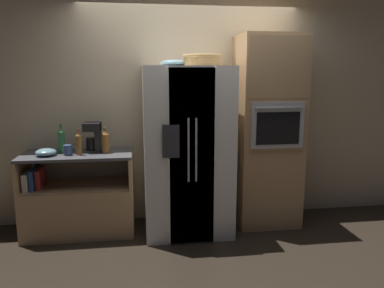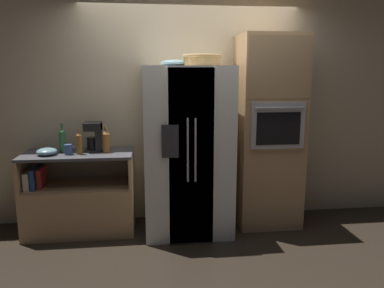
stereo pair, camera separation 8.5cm
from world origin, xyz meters
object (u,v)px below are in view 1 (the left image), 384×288
(refrigerator, at_px, (187,151))
(coffee_maker, at_px, (94,136))
(mixing_bowl, at_px, (46,152))
(bottle_tall, at_px, (105,141))
(fruit_bowl, at_px, (173,63))
(bottle_short, at_px, (62,141))
(bottle_wide, at_px, (79,143))
(wicker_basket, at_px, (202,60))
(wall_oven, at_px, (267,132))
(mug, at_px, (68,150))

(refrigerator, height_order, coffee_maker, refrigerator)
(refrigerator, relative_size, mixing_bowl, 8.61)
(bottle_tall, bearing_deg, mixing_bowl, -172.28)
(mixing_bowl, bearing_deg, refrigerator, -0.33)
(fruit_bowl, relative_size, bottle_short, 0.85)
(mixing_bowl, height_order, coffee_maker, coffee_maker)
(bottle_wide, distance_m, coffee_maker, 0.21)
(refrigerator, xyz_separation_m, wicker_basket, (0.15, -0.06, 0.97))
(wall_oven, height_order, mug, wall_oven)
(mug, distance_m, mixing_bowl, 0.22)
(mug, bearing_deg, bottle_wide, 1.89)
(bottle_short, bearing_deg, refrigerator, -5.63)
(fruit_bowl, distance_m, bottle_tall, 1.11)
(bottle_tall, relative_size, mug, 2.26)
(bottle_wide, bearing_deg, mug, -178.11)
(bottle_short, bearing_deg, bottle_tall, -5.15)
(wicker_basket, relative_size, bottle_short, 1.29)
(bottle_short, xyz_separation_m, mixing_bowl, (-0.14, -0.12, -0.10))
(fruit_bowl, bearing_deg, mug, 178.58)
(wall_oven, height_order, bottle_short, wall_oven)
(refrigerator, height_order, wall_oven, wall_oven)
(mixing_bowl, bearing_deg, fruit_bowl, -0.94)
(refrigerator, relative_size, coffee_maker, 5.66)
(wicker_basket, bearing_deg, refrigerator, 157.26)
(wicker_basket, distance_m, mixing_bowl, 1.89)
(wall_oven, relative_size, mixing_bowl, 10.24)
(fruit_bowl, height_order, mug, fruit_bowl)
(refrigerator, bearing_deg, wall_oven, 5.90)
(wall_oven, relative_size, bottle_wide, 7.72)
(fruit_bowl, relative_size, bottle_tall, 0.97)
(bottle_tall, bearing_deg, bottle_wide, -164.93)
(coffee_maker, bearing_deg, bottle_wide, -135.80)
(mug, bearing_deg, wicker_basket, -3.18)
(refrigerator, distance_m, fruit_bowl, 0.95)
(bottle_wide, distance_m, mug, 0.13)
(bottle_short, relative_size, bottle_wide, 1.13)
(bottle_tall, bearing_deg, refrigerator, -5.88)
(wall_oven, xyz_separation_m, fruit_bowl, (-1.08, -0.11, 0.76))
(wicker_basket, xyz_separation_m, bottle_short, (-1.49, 0.20, -0.85))
(refrigerator, xyz_separation_m, mixing_bowl, (-1.48, 0.01, 0.03))
(wicker_basket, xyz_separation_m, fruit_bowl, (-0.30, 0.05, -0.03))
(wall_oven, xyz_separation_m, mug, (-2.20, -0.08, -0.14))
(fruit_bowl, height_order, bottle_short, fruit_bowl)
(wall_oven, distance_m, coffee_maker, 1.94)
(bottle_tall, relative_size, mixing_bowl, 1.31)
(fruit_bowl, xyz_separation_m, bottle_short, (-1.20, 0.15, -0.82))
(bottle_wide, height_order, coffee_maker, coffee_maker)
(wall_oven, distance_m, fruit_bowl, 1.33)
(bottle_tall, relative_size, bottle_wide, 0.99)
(bottle_short, distance_m, coffee_maker, 0.34)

